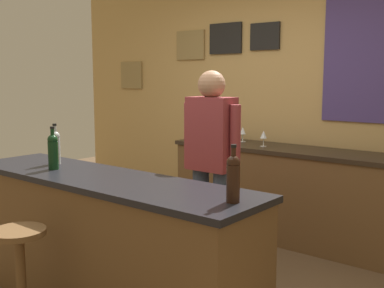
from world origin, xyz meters
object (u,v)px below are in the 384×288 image
Objects in this scene: bar_stool at (20,265)px; wine_bottle_b at (53,150)px; wine_bottle_c at (233,177)px; wine_glass_a at (243,131)px; coffee_mug at (216,136)px; bartender at (211,160)px; wine_glass_b at (264,135)px; wine_bottle_a at (55,146)px.

bar_stool is 2.22× the size of wine_bottle_b.
wine_bottle_c is at bearing 26.38° from bar_stool.
coffee_mug is (-0.29, -0.07, -0.06)m from wine_glass_a.
wine_glass_a is (0.16, 2.20, -0.05)m from wine_bottle_b.
bartender reaches higher than wine_glass_b.
bar_stool is 2.22× the size of wine_bottle_c.
bartender is at bearing 53.27° from wine_bottle_b.
wine_glass_b is (0.51, 2.04, -0.05)m from wine_bottle_b.
wine_bottle_b is at bearing -177.83° from wine_bottle_c.
wine_bottle_a is at bearing -99.01° from wine_glass_a.
wine_glass_a is (-0.53, 1.26, 0.07)m from bartender.
wine_glass_a is at bearing 121.92° from wine_bottle_c.
wine_bottle_b and wine_bottle_c have the same top height.
bartender is 5.29× the size of wine_bottle_a.
bartender is 5.29× the size of wine_bottle_c.
wine_bottle_a is at bearing -137.12° from bartender.
bar_stool is 4.39× the size of wine_glass_a.
bar_stool is at bearing -103.18° from bartender.
wine_glass_a is (-0.20, 2.71, 0.55)m from bar_stool.
wine_bottle_a is (-0.52, 0.64, 0.60)m from bar_stool.
wine_bottle_a reaches higher than wine_glass_b.
wine_bottle_c is 2.64m from coffee_mug.
wine_bottle_c is at bearing -47.68° from bartender.
bartender is at bearing -80.20° from wine_glass_b.
wine_bottle_a reaches higher than bar_stool.
bartender is 1.45m from coffee_mug.
wine_glass_b is (0.34, -0.16, 0.00)m from wine_glass_a.
bar_stool is 1.02m from wine_bottle_a.
bar_stool is 2.77m from wine_glass_a.
wine_bottle_c reaches higher than wine_glass_a.
wine_glass_a is at bearing 13.86° from coffee_mug.
wine_bottle_a is 1.00× the size of wine_bottle_b.
wine_bottle_c is 1.97× the size of wine_glass_a.
bartender reaches higher than wine_bottle_a.
wine_bottle_a is at bearing 129.28° from bar_stool.
bartender reaches higher than wine_bottle_b.
wine_glass_b is (0.15, 2.55, 0.55)m from bar_stool.
wine_bottle_c is 1.97× the size of wine_glass_b.
wine_bottle_b is 2.10m from wine_glass_b.
wine_glass_a is (-1.33, 2.14, -0.05)m from wine_bottle_c.
wine_bottle_c reaches higher than coffee_mug.
bar_stool is (-0.34, -1.44, -0.48)m from bartender.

